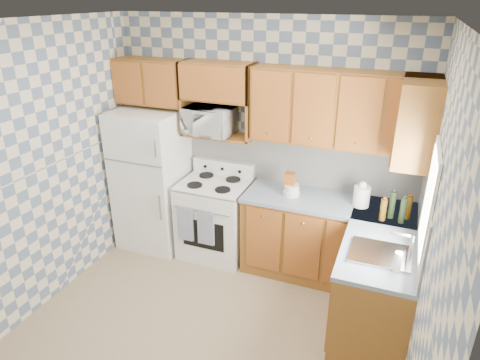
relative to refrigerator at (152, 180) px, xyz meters
name	(u,v)px	position (x,y,z in m)	size (l,w,h in m)	color
floor	(205,333)	(1.27, -1.25, -0.84)	(3.40, 3.40, 0.00)	#827252
back_wall	(264,143)	(1.27, 0.35, 0.51)	(3.40, 0.02, 2.70)	slate
right_wall	(429,245)	(2.97, -1.25, 0.51)	(0.02, 3.20, 2.70)	slate
backsplash_back	(298,160)	(1.68, 0.34, 0.36)	(2.60, 0.01, 0.56)	silver
backsplash_right	(424,212)	(2.96, -0.45, 0.36)	(0.01, 1.60, 0.56)	silver
refrigerator	(152,180)	(0.00, 0.00, 0.00)	(0.75, 0.70, 1.68)	white
stove_body	(215,219)	(0.80, 0.03, -0.39)	(0.76, 0.65, 0.90)	white
cooktop	(214,184)	(0.80, 0.03, 0.07)	(0.76, 0.65, 0.03)	silver
backguard	(224,168)	(0.80, 0.30, 0.16)	(0.76, 0.08, 0.17)	white
dish_towel_left	(185,224)	(0.60, -0.32, -0.31)	(0.19, 0.03, 0.41)	navy
dish_towel_right	(206,228)	(0.85, -0.32, -0.31)	(0.19, 0.03, 0.41)	navy
base_cabinets_back	(325,240)	(2.10, 0.05, -0.40)	(1.75, 0.60, 0.88)	brown
base_cabinets_right	(376,279)	(2.67, -0.45, -0.40)	(0.60, 1.60, 0.88)	brown
countertop_back	(329,202)	(2.10, 0.05, 0.06)	(1.77, 0.63, 0.04)	gray
countertop_right	(382,236)	(2.67, -0.45, 0.06)	(0.63, 1.60, 0.04)	gray
upper_cabinets_back	(340,109)	(2.10, 0.19, 1.01)	(1.75, 0.33, 0.74)	brown
upper_cabinets_fridge	(152,81)	(-0.02, 0.19, 1.13)	(0.82, 0.33, 0.50)	brown
upper_cabinets_right	(418,121)	(2.81, 0.00, 1.01)	(0.33, 0.70, 0.74)	brown
microwave_shelf	(219,135)	(0.80, 0.19, 0.60)	(0.80, 0.33, 0.03)	brown
microwave	(209,121)	(0.71, 0.14, 0.76)	(0.54, 0.36, 0.30)	white
sink	(380,254)	(2.67, -0.80, 0.09)	(0.48, 0.40, 0.03)	#B7B7BC
window	(429,203)	(2.96, -0.80, 0.61)	(0.02, 0.66, 0.86)	white
bottle_0	(392,205)	(2.71, -0.10, 0.21)	(0.06, 0.06, 0.27)	black
bottle_1	(403,210)	(2.81, -0.16, 0.21)	(0.06, 0.06, 0.25)	black
bottle_2	(408,207)	(2.85, -0.06, 0.20)	(0.06, 0.06, 0.23)	#59390A
bottle_3	(383,210)	(2.64, -0.18, 0.19)	(0.06, 0.06, 0.22)	#59390A
knife_block	(290,184)	(1.67, 0.05, 0.20)	(0.11, 0.11, 0.24)	brown
electric_kettle	(362,196)	(2.41, 0.05, 0.18)	(0.16, 0.16, 0.21)	white
food_containers	(291,190)	(1.70, 0.03, 0.14)	(0.18, 0.18, 0.12)	silver
soap_bottle	(398,262)	(2.81, -0.99, 0.17)	(0.06, 0.06, 0.17)	silver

